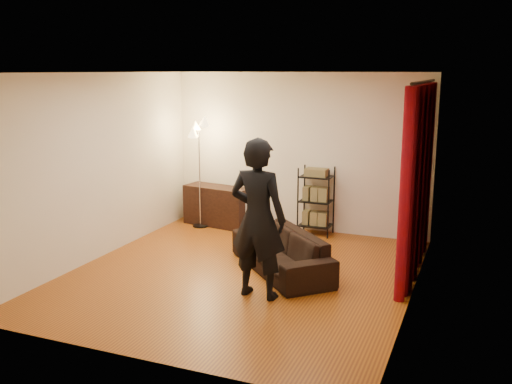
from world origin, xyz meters
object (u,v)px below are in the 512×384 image
at_px(person, 258,219).
at_px(floor_lamp, 200,174).
at_px(storage_boxes, 254,215).
at_px(sofa, 281,251).
at_px(wire_shelf, 316,201).
at_px(media_cabinet, 218,206).

distance_m(person, floor_lamp, 3.35).
bearing_deg(storage_boxes, person, -66.90).
relative_size(sofa, wire_shelf, 1.66).
distance_m(media_cabinet, storage_boxes, 0.73).
height_order(sofa, storage_boxes, sofa).
xyz_separation_m(person, media_cabinet, (-1.89, 2.79, -0.63)).
xyz_separation_m(person, floor_lamp, (-2.13, 2.58, -0.04)).
bearing_deg(wire_shelf, media_cabinet, -162.69).
bearing_deg(media_cabinet, storage_boxes, 6.13).
bearing_deg(storage_boxes, media_cabinet, 176.62).
relative_size(person, storage_boxes, 3.75).
distance_m(person, storage_boxes, 3.07).
relative_size(media_cabinet, storage_boxes, 2.30).
bearing_deg(sofa, wire_shelf, 137.81).
bearing_deg(storage_boxes, wire_shelf, 7.05).
height_order(media_cabinet, wire_shelf, wire_shelf).
height_order(wire_shelf, floor_lamp, floor_lamp).
distance_m(media_cabinet, floor_lamp, 0.67).
bearing_deg(floor_lamp, media_cabinet, 41.39).
bearing_deg(floor_lamp, storage_boxes, 9.88).
bearing_deg(floor_lamp, person, -50.43).
relative_size(person, media_cabinet, 1.63).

